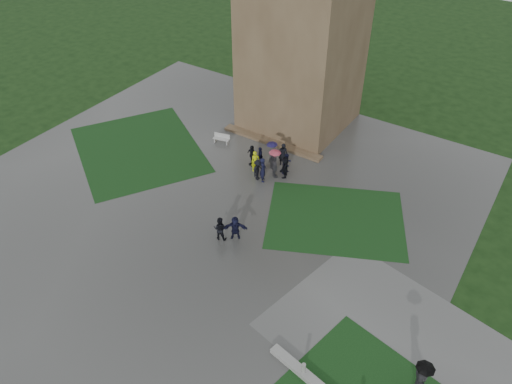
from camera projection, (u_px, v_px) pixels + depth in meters
The scene contains 11 objects.
ground at pixel (190, 215), 33.80m from camera, with size 120.00×120.00×0.00m, color black.
plaza at pixel (208, 199), 35.11m from camera, with size 34.00×34.00×0.02m, color #3B3B38.
lawn_inset_left at pixel (139, 149), 40.07m from camera, with size 11.00×9.00×0.01m, color black.
lawn_inset_right at pixel (335, 219), 33.42m from camera, with size 9.00×7.00×0.01m, color black.
tower at pixel (304, 18), 38.09m from camera, with size 8.00×8.00×18.00m, color brown.
tower_plinth at pixel (272, 142), 40.69m from camera, with size 9.00×0.80×0.22m, color brown.
bench at pixel (222, 138), 40.61m from camera, with size 1.42×0.72×0.79m.
visitor_cluster at pixel (270, 162), 36.99m from camera, with size 3.95×3.52×2.38m.
pedestrian_mid at pixel (235, 228), 31.51m from camera, with size 1.55×0.56×1.67m, color black.
pedestrian_near at pixel (220, 228), 31.43m from camera, with size 0.83×0.47×1.70m, color black.
pedestrian_path at pixel (421, 381), 22.86m from camera, with size 1.39×1.66×2.39m.
Camera 1 is at (17.79, -18.95, 22.13)m, focal length 35.00 mm.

